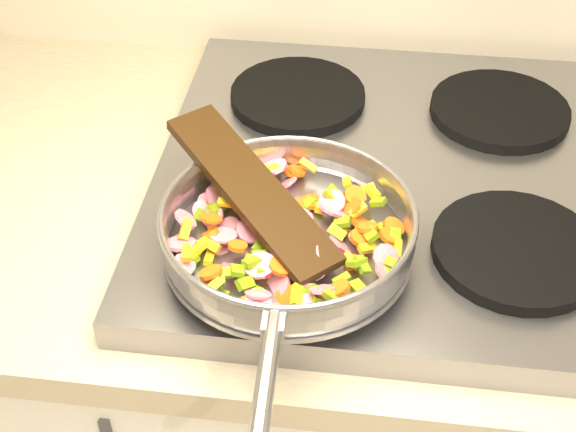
# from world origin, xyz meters

# --- Properties ---
(cooktop) EXTENTS (0.60, 0.60, 0.04)m
(cooktop) POSITION_xyz_m (-0.70, 1.67, 0.92)
(cooktop) COLOR #939399
(cooktop) RESTS_ON counter_top
(grate_fl) EXTENTS (0.19, 0.19, 0.02)m
(grate_fl) POSITION_xyz_m (-0.84, 1.52, 0.95)
(grate_fl) COLOR black
(grate_fl) RESTS_ON cooktop
(grate_fr) EXTENTS (0.19, 0.19, 0.02)m
(grate_fr) POSITION_xyz_m (-0.56, 1.52, 0.95)
(grate_fr) COLOR black
(grate_fr) RESTS_ON cooktop
(grate_bl) EXTENTS (0.19, 0.19, 0.02)m
(grate_bl) POSITION_xyz_m (-0.84, 1.81, 0.95)
(grate_bl) COLOR black
(grate_bl) RESTS_ON cooktop
(grate_br) EXTENTS (0.19, 0.19, 0.02)m
(grate_br) POSITION_xyz_m (-0.56, 1.81, 0.95)
(grate_br) COLOR black
(grate_br) RESTS_ON cooktop
(saute_pan) EXTENTS (0.31, 0.48, 0.05)m
(saute_pan) POSITION_xyz_m (-0.81, 1.49, 0.99)
(saute_pan) COLOR #9E9EA5
(saute_pan) RESTS_ON grate_fl
(vegetable_heap) EXTENTS (0.26, 0.27, 0.05)m
(vegetable_heap) POSITION_xyz_m (-0.82, 1.48, 0.97)
(vegetable_heap) COLOR #DC154A
(vegetable_heap) RESTS_ON saute_pan
(wooden_spatula) EXTENTS (0.23, 0.23, 0.06)m
(wooden_spatula) POSITION_xyz_m (-0.86, 1.52, 1.00)
(wooden_spatula) COLOR black
(wooden_spatula) RESTS_ON saute_pan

